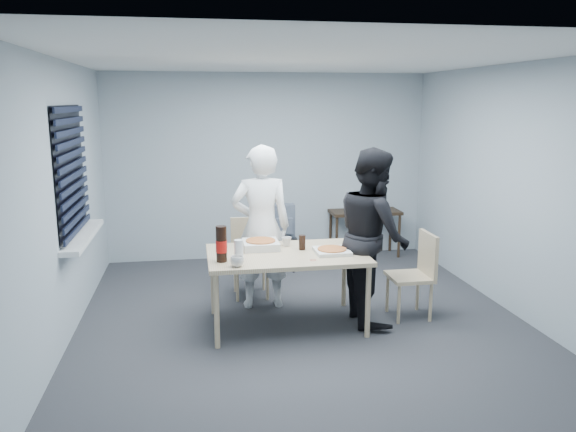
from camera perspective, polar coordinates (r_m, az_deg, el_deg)
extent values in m
plane|color=#333338|center=(5.87, 1.42, -10.55)|extent=(5.00, 5.00, 0.00)
plane|color=white|center=(5.45, 1.56, 15.67)|extent=(5.00, 5.00, 0.00)
plane|color=#A0ABB4|center=(7.96, -2.00, 5.02)|extent=(4.50, 0.00, 4.50)
plane|color=#A0ABB4|center=(3.16, 10.32, -5.44)|extent=(4.50, 0.00, 4.50)
plane|color=#A0ABB4|center=(5.54, -22.00, 1.26)|extent=(0.00, 5.00, 5.00)
plane|color=#A0ABB4|center=(6.34, 21.89, 2.48)|extent=(0.00, 5.00, 5.00)
plane|color=black|center=(5.89, -21.24, 4.35)|extent=(0.00, 1.30, 1.30)
cube|color=black|center=(5.88, -20.95, 4.37)|extent=(0.04, 1.30, 1.25)
cube|color=silver|center=(5.99, -20.07, -1.93)|extent=(0.18, 1.42, 0.05)
cube|color=#CCB991|center=(5.53, -0.17, -3.97)|extent=(1.54, 0.98, 0.04)
cylinder|color=#CCB991|center=(5.17, -7.26, -9.56)|extent=(0.05, 0.05, 0.71)
cylinder|color=#CCB991|center=(5.98, -7.63, -6.62)|extent=(0.05, 0.05, 0.71)
cylinder|color=#CCB991|center=(5.41, 8.13, -8.63)|extent=(0.05, 0.05, 0.71)
cylinder|color=#CCB991|center=(6.18, 5.72, -5.95)|extent=(0.05, 0.05, 0.71)
cube|color=#CCB991|center=(6.45, -3.81, -4.46)|extent=(0.42, 0.42, 0.04)
cube|color=#CCB991|center=(6.58, -4.01, -1.99)|extent=(0.42, 0.04, 0.44)
cylinder|color=#CCB991|center=(6.35, -5.16, -6.89)|extent=(0.03, 0.03, 0.41)
cylinder|color=#CCB991|center=(6.67, -5.40, -5.97)|extent=(0.03, 0.03, 0.41)
cylinder|color=#CCB991|center=(6.38, -2.09, -6.75)|extent=(0.03, 0.03, 0.41)
cylinder|color=#CCB991|center=(6.70, -2.48, -5.85)|extent=(0.03, 0.03, 0.41)
cube|color=#CCB991|center=(5.96, 12.24, -6.08)|extent=(0.42, 0.42, 0.04)
cube|color=#CCB991|center=(5.97, 14.04, -3.74)|extent=(0.04, 0.42, 0.44)
cylinder|color=#CCB991|center=(5.82, 11.20, -8.80)|extent=(0.03, 0.03, 0.41)
cylinder|color=#CCB991|center=(6.12, 10.07, -7.73)|extent=(0.03, 0.03, 0.41)
cylinder|color=#CCB991|center=(5.95, 14.30, -8.50)|extent=(0.03, 0.03, 0.41)
cylinder|color=#CCB991|center=(6.24, 13.03, -7.47)|extent=(0.03, 0.03, 0.41)
imported|color=white|center=(6.02, -2.75, -1.15)|extent=(0.65, 0.42, 1.77)
imported|color=black|center=(5.72, 8.63, -1.97)|extent=(0.47, 0.86, 1.77)
cube|color=#342316|center=(8.14, 7.83, 0.40)|extent=(1.00, 0.44, 0.04)
cylinder|color=#342316|center=(7.92, 4.97, -2.33)|extent=(0.04, 0.04, 0.62)
cylinder|color=#342316|center=(8.26, 4.33, -1.73)|extent=(0.04, 0.04, 0.62)
cylinder|color=#342316|center=(8.19, 11.22, -2.03)|extent=(0.04, 0.04, 0.62)
cylinder|color=#342316|center=(8.53, 10.36, -1.47)|extent=(0.04, 0.04, 0.62)
cube|color=black|center=(7.39, -0.55, -2.22)|extent=(0.34, 0.34, 0.04)
cylinder|color=black|center=(7.31, -1.38, -4.27)|extent=(0.04, 0.04, 0.43)
cylinder|color=black|center=(7.55, -1.66, -3.75)|extent=(0.04, 0.04, 0.43)
cylinder|color=black|center=(7.35, 0.59, -4.18)|extent=(0.04, 0.04, 0.43)
cylinder|color=black|center=(7.59, 0.25, -3.66)|extent=(0.04, 0.04, 0.43)
cube|color=slate|center=(7.34, -0.56, -0.45)|extent=(0.31, 0.16, 0.43)
cube|color=slate|center=(7.24, -0.42, -1.03)|extent=(0.22, 0.06, 0.20)
cube|color=silver|center=(5.69, -2.79, -3.11)|extent=(0.35, 0.35, 0.04)
cube|color=silver|center=(5.68, -2.80, -2.75)|extent=(0.35, 0.35, 0.04)
cylinder|color=#CC7F38|center=(5.68, -2.80, -2.50)|extent=(0.30, 0.30, 0.01)
cube|color=silver|center=(5.53, 4.48, -3.58)|extent=(0.33, 0.33, 0.04)
cylinder|color=#CC7F38|center=(5.52, 4.48, -3.35)|extent=(0.28, 0.28, 0.01)
imported|color=silver|center=(5.08, -5.19, -4.61)|extent=(0.17, 0.17, 0.10)
imported|color=silver|center=(5.77, -0.14, -2.61)|extent=(0.10, 0.10, 0.09)
cylinder|color=black|center=(5.62, 1.45, -2.70)|extent=(0.08, 0.08, 0.15)
cylinder|color=black|center=(5.22, -6.78, -2.84)|extent=(0.10, 0.10, 0.34)
cylinder|color=red|center=(5.23, -6.77, -3.07)|extent=(0.11, 0.11, 0.11)
cylinder|color=silver|center=(5.23, -5.02, -3.52)|extent=(0.10, 0.10, 0.20)
torus|color=red|center=(5.28, 2.56, -4.48)|extent=(0.08, 0.08, 0.00)
cube|color=white|center=(8.11, 6.78, 0.56)|extent=(0.31, 0.37, 0.01)
cube|color=black|center=(8.24, 9.19, 0.87)|extent=(0.15, 0.12, 0.06)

